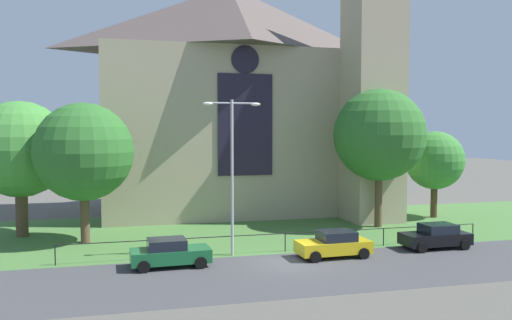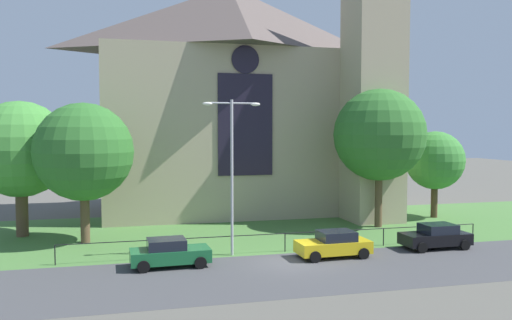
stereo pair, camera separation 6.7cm
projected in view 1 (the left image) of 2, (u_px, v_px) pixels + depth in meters
ground at (246, 229)px, 38.50m from camera, size 160.00×160.00×0.00m
road_asphalt at (299, 272)px, 26.89m from camera, size 120.00×8.00×0.01m
grass_verge at (252, 234)px, 36.56m from camera, size 120.00×20.00×0.01m
church_building at (240, 96)px, 46.50m from camera, size 23.20×16.20×26.00m
iron_railing at (285, 236)px, 31.35m from camera, size 26.04×0.07×1.13m
tree_left_far at (20, 150)px, 35.57m from camera, size 6.56×6.56×9.28m
tree_left_near at (84, 152)px, 33.57m from camera, size 6.32×6.32×9.05m
tree_right_near at (379, 135)px, 39.07m from camera, size 6.87×6.87×10.37m
tree_right_far at (435, 161)px, 43.46m from camera, size 4.83×4.83×7.19m
streetlamp_near at (232, 158)px, 30.18m from camera, size 3.37×0.26×9.04m
parked_car_green at (170, 253)px, 27.91m from camera, size 4.26×2.15×1.51m
parked_car_yellow at (334, 244)px, 30.01m from camera, size 4.25×2.12×1.51m
parked_car_black at (436, 236)px, 32.25m from camera, size 4.22×2.07×1.51m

